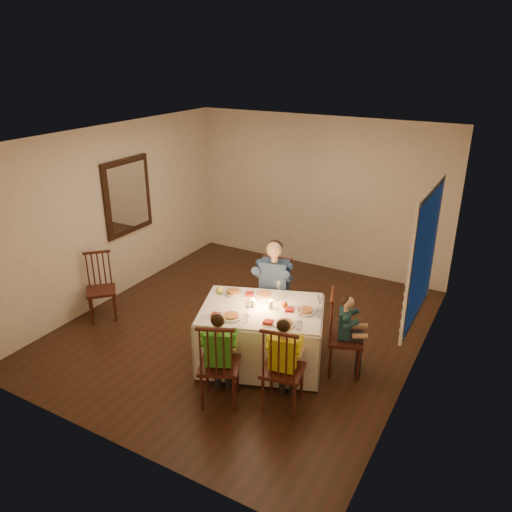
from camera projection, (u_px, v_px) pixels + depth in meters
The scene contains 26 objects.
ground at pixel (244, 328), 6.91m from camera, with size 5.00×5.00×0.00m, color black.
wall_left at pixel (113, 214), 7.42m from camera, with size 0.02×5.00×2.60m, color beige.
wall_right at pixel (422, 276), 5.39m from camera, with size 0.02×5.00×2.60m, color beige.
wall_back at pixel (318, 194), 8.42m from camera, with size 4.50×0.02×2.60m, color beige.
ceiling at pixel (242, 138), 5.90m from camera, with size 5.00×5.00×0.00m, color white.
dining_table at pixel (262, 324), 5.96m from camera, with size 1.71×1.48×0.72m.
chair_adult at pixel (273, 330), 6.84m from camera, with size 0.42×0.40×1.02m, color #36170E, non-canonical shape.
chair_near_left at pixel (221, 400), 5.49m from camera, with size 0.42×0.40×1.02m, color #36170E, non-canonical shape.
chair_near_right at pixel (282, 405), 5.41m from camera, with size 0.42×0.40×1.02m, color #36170E, non-canonical shape.
chair_end at pixel (343, 371), 5.99m from camera, with size 0.42×0.40×1.02m, color #36170E, non-canonical shape.
chair_extra at pixel (105, 317), 7.17m from camera, with size 0.40×0.38×0.97m, color #36170E, non-canonical shape.
adult at pixel (273, 330), 6.84m from camera, with size 0.49×0.45×1.31m, color navy, non-canonical shape.
child_green at pixel (221, 400), 5.49m from camera, with size 0.37×0.34×1.09m, color green, non-canonical shape.
child_yellow at pixel (282, 405), 5.41m from camera, with size 0.36×0.33×1.07m, color yellow, non-canonical shape.
child_teal at pixel (343, 371), 5.99m from camera, with size 0.31×0.29×1.00m, color #1A3941, non-canonical shape.
setting_adult at pixel (264, 295), 6.15m from camera, with size 0.26×0.26×0.02m, color silver.
setting_green at pixel (231, 317), 5.66m from camera, with size 0.26×0.26×0.02m, color silver.
setting_yellow at pixel (284, 324), 5.52m from camera, with size 0.26×0.26×0.02m, color silver.
setting_teal at pixel (305, 311), 5.78m from camera, with size 0.26×0.26×0.02m, color silver.
candle_left at pixel (253, 303), 5.87m from camera, with size 0.06×0.06×0.10m, color white.
candle_right at pixel (270, 305), 5.84m from camera, with size 0.06×0.06×0.10m, color white.
squash at pixel (220, 290), 6.21m from camera, with size 0.09×0.09×0.09m, color yellow.
orange_fruit at pixel (284, 305), 5.87m from camera, with size 0.08×0.08×0.08m, color orange.
serving_bowl at pixel (233, 293), 6.17m from camera, with size 0.20×0.20×0.05m, color silver.
wall_mirror at pixel (128, 196), 7.57m from camera, with size 0.06×0.95×1.15m.
window_blinds at pixel (422, 255), 5.41m from camera, with size 0.07×1.34×1.54m.
Camera 1 is at (3.07, -5.14, 3.58)m, focal length 35.00 mm.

